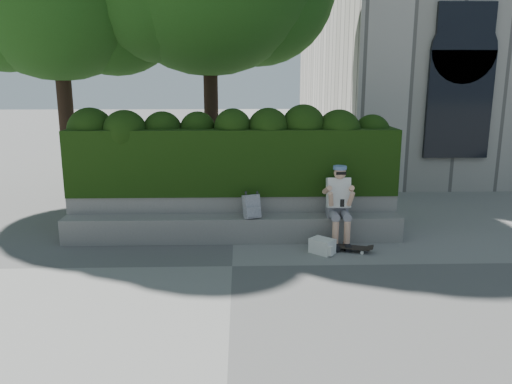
{
  "coord_description": "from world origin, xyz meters",
  "views": [
    {
      "loc": [
        0.15,
        -7.28,
        2.85
      ],
      "look_at": [
        0.4,
        1.0,
        0.95
      ],
      "focal_mm": 35.0,
      "sensor_mm": 36.0,
      "label": 1
    }
  ],
  "objects_px": {
    "person": "(339,202)",
    "backpack_ground": "(322,246)",
    "backpack_plaid": "(252,206)",
    "skateboard": "(345,247)"
  },
  "relations": [
    {
      "from": "person",
      "to": "backpack_ground",
      "type": "height_order",
      "value": "person"
    },
    {
      "from": "skateboard",
      "to": "backpack_ground",
      "type": "distance_m",
      "value": 0.42
    },
    {
      "from": "skateboard",
      "to": "backpack_ground",
      "type": "bearing_deg",
      "value": -149.55
    },
    {
      "from": "person",
      "to": "skateboard",
      "type": "relative_size",
      "value": 1.65
    },
    {
      "from": "skateboard",
      "to": "backpack_plaid",
      "type": "xyz_separation_m",
      "value": [
        -1.57,
        0.51,
        0.59
      ]
    },
    {
      "from": "backpack_plaid",
      "to": "backpack_ground",
      "type": "distance_m",
      "value": 1.41
    },
    {
      "from": "skateboard",
      "to": "backpack_ground",
      "type": "relative_size",
      "value": 2.2
    },
    {
      "from": "person",
      "to": "skateboard",
      "type": "distance_m",
      "value": 0.81
    },
    {
      "from": "backpack_plaid",
      "to": "backpack_ground",
      "type": "xyz_separation_m",
      "value": [
        1.16,
        -0.59,
        -0.53
      ]
    },
    {
      "from": "person",
      "to": "backpack_ground",
      "type": "bearing_deg",
      "value": -124.66
    }
  ]
}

